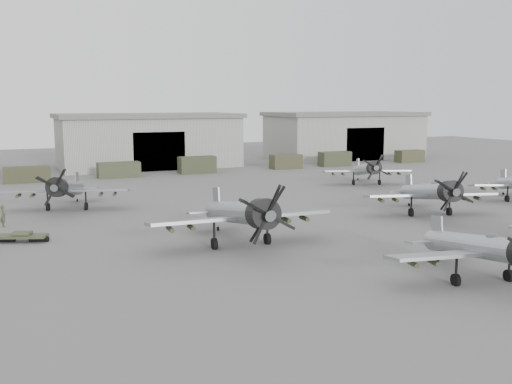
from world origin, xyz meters
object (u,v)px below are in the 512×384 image
Objects in this scene: aircraft_near_1 at (486,249)px; aircraft_far_0 at (66,188)px; aircraft_far_1 at (367,169)px; aircraft_mid_1 at (242,214)px; aircraft_mid_2 at (432,192)px; ground_crew at (3,216)px.

aircraft_near_1 is 39.07m from aircraft_far_0.
aircraft_near_1 is 1.05× the size of aircraft_far_1.
aircraft_mid_2 is at bearing 12.37° from aircraft_mid_1.
aircraft_mid_2 reaches higher than aircraft_far_1.
aircraft_far_1 is 43.41m from ground_crew.
aircraft_near_1 is 37.84m from ground_crew.
aircraft_mid_1 is at bearing -118.97° from aircraft_far_1.
aircraft_near_1 is at bearing -94.85° from aircraft_far_1.
aircraft_mid_1 reaches higher than aircraft_far_0.
aircraft_far_1 is at bearing 21.80° from aircraft_far_0.
aircraft_mid_1 is 21.52m from ground_crew.
aircraft_far_1 is at bearing 43.06° from aircraft_mid_1.
aircraft_mid_1 is 20.73m from aircraft_mid_2.
aircraft_mid_1 is (-9.38, 13.67, 0.37)m from aircraft_near_1.
aircraft_mid_1 reaches higher than ground_crew.
aircraft_far_0 is (-9.97, 20.27, -0.29)m from aircraft_mid_1.
aircraft_mid_2 is at bearing -120.97° from ground_crew.
aircraft_far_1 is at bearing 75.03° from aircraft_near_1.
aircraft_mid_2 is 1.11× the size of aircraft_far_1.
aircraft_far_1 is (6.50, 19.29, -0.20)m from aircraft_mid_2.
ground_crew is at bearing -148.39° from aircraft_far_1.
aircraft_mid_2 reaches higher than aircraft_far_0.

